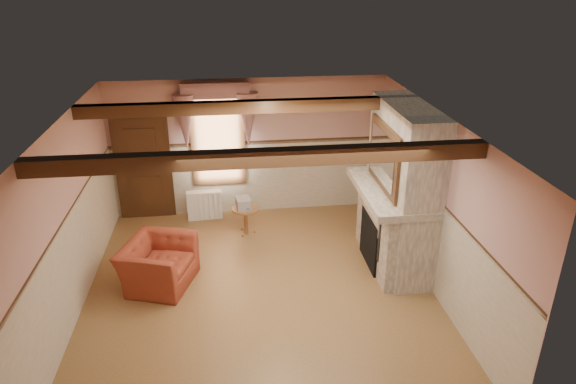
{
  "coord_description": "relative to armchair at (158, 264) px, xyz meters",
  "views": [
    {
      "loc": [
        -0.4,
        -6.88,
        4.78
      ],
      "look_at": [
        0.54,
        0.8,
        1.35
      ],
      "focal_mm": 32.0,
      "sensor_mm": 36.0,
      "label": 1
    }
  ],
  "objects": [
    {
      "name": "window_drapes",
      "position": [
        1.02,
        2.48,
        1.88
      ],
      "size": [
        1.3,
        0.14,
        1.4
      ],
      "primitive_type": "cube",
      "color": "gray",
      "rests_on": "wall_back"
    },
    {
      "name": "wainscot",
      "position": [
        1.62,
        -0.4,
        0.38
      ],
      "size": [
        5.5,
        6.0,
        1.5
      ],
      "primitive_type": null,
      "color": "beige",
      "rests_on": "floor"
    },
    {
      "name": "book_stack",
      "position": [
        1.44,
        1.55,
        0.28
      ],
      "size": [
        0.3,
        0.35,
        0.2
      ],
      "primitive_type": "cube",
      "rotation": [
        0.0,
        0.0,
        0.14
      ],
      "color": "#B7AD8C",
      "rests_on": "side_table"
    },
    {
      "name": "wall_front",
      "position": [
        1.62,
        -3.4,
        1.03
      ],
      "size": [
        5.5,
        0.02,
        2.8
      ],
      "primitive_type": "cube",
      "color": "tan",
      "rests_on": "floor"
    },
    {
      "name": "ceiling",
      "position": [
        1.62,
        -0.4,
        2.43
      ],
      "size": [
        5.5,
        6.0,
        0.01
      ],
      "primitive_type": "cube",
      "color": "silver",
      "rests_on": "wall_back"
    },
    {
      "name": "oil_lamp",
      "position": [
        3.86,
        0.83,
        1.19
      ],
      "size": [
        0.11,
        0.11,
        0.28
      ],
      "primitive_type": "cylinder",
      "color": "#BD8235",
      "rests_on": "mantel"
    },
    {
      "name": "mantel",
      "position": [
        3.86,
        0.2,
        0.99
      ],
      "size": [
        1.05,
        2.05,
        0.12
      ],
      "primitive_type": "cube",
      "color": "gray",
      "rests_on": "fireplace"
    },
    {
      "name": "ceiling_beam_front",
      "position": [
        1.62,
        -1.6,
        2.33
      ],
      "size": [
        5.5,
        0.18,
        0.2
      ],
      "primitive_type": "cube",
      "color": "black",
      "rests_on": "ceiling"
    },
    {
      "name": "floor",
      "position": [
        1.62,
        -0.4,
        -0.37
      ],
      "size": [
        5.5,
        6.0,
        0.01
      ],
      "primitive_type": "cube",
      "color": "brown",
      "rests_on": "ground"
    },
    {
      "name": "overmantel_mirror",
      "position": [
        3.68,
        0.2,
        1.6
      ],
      "size": [
        0.06,
        1.44,
        1.04
      ],
      "primitive_type": "cube",
      "color": "silver",
      "rests_on": "fireplace"
    },
    {
      "name": "wall_right",
      "position": [
        4.37,
        -0.4,
        1.03
      ],
      "size": [
        0.02,
        6.0,
        2.8
      ],
      "primitive_type": "cube",
      "color": "tan",
      "rests_on": "floor"
    },
    {
      "name": "bowl",
      "position": [
        3.86,
        0.24,
        1.1
      ],
      "size": [
        0.38,
        0.38,
        0.09
      ],
      "primitive_type": "imported",
      "color": "brown",
      "rests_on": "mantel"
    },
    {
      "name": "candle_red",
      "position": [
        3.86,
        -0.61,
        1.13
      ],
      "size": [
        0.06,
        0.06,
        0.16
      ],
      "primitive_type": "cylinder",
      "color": "#A01613",
      "rests_on": "mantel"
    },
    {
      "name": "firebox",
      "position": [
        3.62,
        0.2,
        0.08
      ],
      "size": [
        0.2,
        0.95,
        0.9
      ],
      "primitive_type": "cube",
      "color": "black",
      "rests_on": "floor"
    },
    {
      "name": "mantel_clock",
      "position": [
        3.86,
        0.81,
        1.15
      ],
      "size": [
        0.14,
        0.24,
        0.2
      ],
      "primitive_type": "cube",
      "color": "#301F0D",
      "rests_on": "mantel"
    },
    {
      "name": "wall_left",
      "position": [
        -1.13,
        -0.4,
        1.03
      ],
      "size": [
        0.02,
        6.0,
        2.8
      ],
      "primitive_type": "cube",
      "color": "tan",
      "rests_on": "floor"
    },
    {
      "name": "jar_yellow",
      "position": [
        3.86,
        -0.22,
        1.11
      ],
      "size": [
        0.06,
        0.06,
        0.12
      ],
      "primitive_type": "cylinder",
      "color": "gold",
      "rests_on": "mantel"
    },
    {
      "name": "wall_back",
      "position": [
        1.62,
        2.6,
        1.03
      ],
      "size": [
        5.5,
        0.02,
        2.8
      ],
      "primitive_type": "cube",
      "color": "tan",
      "rests_on": "floor"
    },
    {
      "name": "ceiling_beam_back",
      "position": [
        1.62,
        0.8,
        2.33
      ],
      "size": [
        5.5,
        0.18,
        0.2
      ],
      "primitive_type": "cube",
      "color": "black",
      "rests_on": "ceiling"
    },
    {
      "name": "armchair",
      "position": [
        0.0,
        0.0,
        0.0
      ],
      "size": [
        1.31,
        1.4,
        0.74
      ],
      "primitive_type": "imported",
      "rotation": [
        0.0,
        0.0,
        1.25
      ],
      "color": "maroon",
      "rests_on": "floor"
    },
    {
      "name": "fireplace",
      "position": [
        4.04,
        0.2,
        1.03
      ],
      "size": [
        0.85,
        2.0,
        2.8
      ],
      "primitive_type": "cube",
      "color": "gray",
      "rests_on": "floor"
    },
    {
      "name": "chair_rail",
      "position": [
        1.62,
        -0.4,
        1.13
      ],
      "size": [
        5.5,
        6.0,
        0.08
      ],
      "primitive_type": null,
      "color": "black",
      "rests_on": "wainscot"
    },
    {
      "name": "radiator",
      "position": [
        0.68,
        2.3,
        -0.07
      ],
      "size": [
        0.71,
        0.21,
        0.6
      ],
      "primitive_type": "cube",
      "rotation": [
        0.0,
        0.0,
        0.04
      ],
      "color": "silver",
      "rests_on": "floor"
    },
    {
      "name": "door",
      "position": [
        -0.48,
        2.54,
        0.68
      ],
      "size": [
        1.1,
        0.1,
        2.1
      ],
      "primitive_type": "cube",
      "color": "black",
      "rests_on": "floor"
    },
    {
      "name": "window",
      "position": [
        1.02,
        2.57,
        1.28
      ],
      "size": [
        1.06,
        0.08,
        2.02
      ],
      "primitive_type": "cube",
      "color": "white",
      "rests_on": "wall_back"
    },
    {
      "name": "side_table",
      "position": [
        1.48,
        1.55,
        -0.1
      ],
      "size": [
        0.67,
        0.67,
        0.55
      ],
      "primitive_type": "cylinder",
      "rotation": [
        0.0,
        0.0,
        -0.34
      ],
      "color": "brown",
      "rests_on": "floor"
    }
  ]
}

